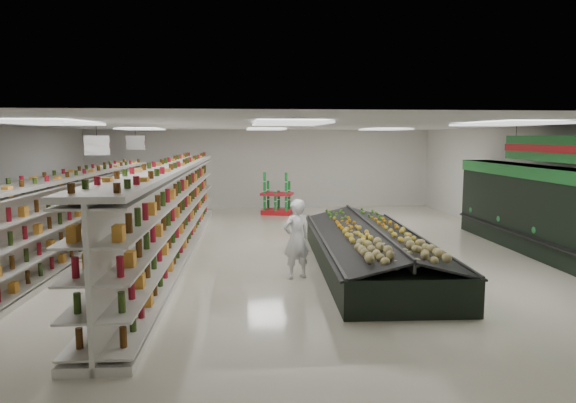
{
  "coord_description": "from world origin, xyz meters",
  "views": [
    {
      "loc": [
        -0.86,
        -13.0,
        2.94
      ],
      "look_at": [
        0.42,
        0.56,
        1.2
      ],
      "focal_mm": 32.0,
      "sensor_mm": 36.0,
      "label": 1
    }
  ],
  "objects": [
    {
      "name": "floor",
      "position": [
        0.0,
        0.0,
        0.0
      ],
      "size": [
        16.0,
        16.0,
        0.0
      ],
      "primitive_type": "plane",
      "color": "beige",
      "rests_on": "ground"
    },
    {
      "name": "ceiling",
      "position": [
        0.0,
        0.0,
        3.2
      ],
      "size": [
        14.0,
        16.0,
        0.02
      ],
      "primitive_type": "cube",
      "color": "white",
      "rests_on": "wall_back"
    },
    {
      "name": "wall_back",
      "position": [
        0.0,
        8.0,
        1.6
      ],
      "size": [
        14.0,
        0.02,
        3.2
      ],
      "primitive_type": "cube",
      "color": "silver",
      "rests_on": "floor"
    },
    {
      "name": "wall_front",
      "position": [
        0.0,
        -8.0,
        1.6
      ],
      "size": [
        14.0,
        0.02,
        3.2
      ],
      "primitive_type": "cube",
      "color": "silver",
      "rests_on": "floor"
    },
    {
      "name": "wall_right",
      "position": [
        7.0,
        0.0,
        1.6
      ],
      "size": [
        0.02,
        16.0,
        3.2
      ],
      "primitive_type": "cube",
      "color": "silver",
      "rests_on": "floor"
    },
    {
      "name": "produce_wall_case",
      "position": [
        6.53,
        -1.5,
        1.24
      ],
      "size": [
        0.93,
        8.0,
        2.2
      ],
      "color": "black",
      "rests_on": "floor"
    },
    {
      "name": "aisle_sign_near",
      "position": [
        -3.8,
        -2.0,
        2.75
      ],
      "size": [
        0.52,
        0.06,
        0.75
      ],
      "color": "white",
      "rests_on": "ceiling"
    },
    {
      "name": "aisle_sign_far",
      "position": [
        -3.8,
        2.0,
        2.75
      ],
      "size": [
        0.52,
        0.06,
        0.75
      ],
      "color": "white",
      "rests_on": "ceiling"
    },
    {
      "name": "hortifruti_banner",
      "position": [
        6.25,
        -1.5,
        2.65
      ],
      "size": [
        0.12,
        3.2,
        0.95
      ],
      "color": "#1D6F2B",
      "rests_on": "ceiling"
    },
    {
      "name": "gondola_left",
      "position": [
        -4.93,
        0.03,
        0.93
      ],
      "size": [
        1.46,
        11.69,
        2.02
      ],
      "rotation": [
        0.0,
        0.0,
        -0.05
      ],
      "color": "silver",
      "rests_on": "floor"
    },
    {
      "name": "gondola_center",
      "position": [
        -2.53,
        -0.43,
        1.03
      ],
      "size": [
        1.27,
        12.91,
        2.23
      ],
      "rotation": [
        0.0,
        0.0,
        -0.02
      ],
      "color": "silver",
      "rests_on": "floor"
    },
    {
      "name": "produce_island",
      "position": [
        2.05,
        -2.0,
        0.45
      ],
      "size": [
        2.69,
        6.74,
        0.99
      ],
      "rotation": [
        0.0,
        0.0,
        -0.04
      ],
      "color": "black",
      "rests_on": "floor"
    },
    {
      "name": "soda_endcap",
      "position": [
        0.53,
        6.13,
        0.71
      ],
      "size": [
        1.32,
        1.08,
        1.46
      ],
      "rotation": [
        0.0,
        0.0,
        -0.3
      ],
      "color": "red",
      "rests_on": "floor"
    },
    {
      "name": "shopper_main",
      "position": [
        0.29,
        -2.66,
        0.83
      ],
      "size": [
        0.72,
        0.61,
        1.66
      ],
      "primitive_type": "imported",
      "rotation": [
        0.0,
        0.0,
        3.57
      ],
      "color": "silver",
      "rests_on": "floor"
    },
    {
      "name": "shopper_background",
      "position": [
        -3.95,
        3.95,
        0.74
      ],
      "size": [
        0.74,
        0.84,
        1.48
      ],
      "primitive_type": "imported",
      "rotation": [
        0.0,
        0.0,
        1.06
      ],
      "color": "#9B845F",
      "rests_on": "floor"
    }
  ]
}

